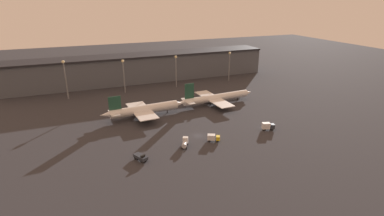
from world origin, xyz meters
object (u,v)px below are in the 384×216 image
at_px(airplane_1, 216,98).
at_px(service_vehicle_0, 268,126).
at_px(service_vehicle_2, 185,143).
at_px(service_vehicle_3, 213,138).
at_px(service_vehicle_1, 141,157).
at_px(airplane_0, 144,110).

bearing_deg(airplane_1, service_vehicle_0, -85.74).
xyz_separation_m(service_vehicle_2, service_vehicle_3, (12.98, 0.07, -0.05)).
bearing_deg(airplane_1, service_vehicle_2, -133.34).
bearing_deg(service_vehicle_1, airplane_0, 139.89).
distance_m(airplane_1, service_vehicle_3, 48.77).
bearing_deg(airplane_0, service_vehicle_3, -65.76).
bearing_deg(service_vehicle_0, service_vehicle_2, -161.28).
relative_size(airplane_0, service_vehicle_0, 7.23).
relative_size(service_vehicle_1, service_vehicle_3, 1.14).
bearing_deg(service_vehicle_2, airplane_1, -11.83).
distance_m(airplane_0, service_vehicle_2, 39.61).
bearing_deg(airplane_1, service_vehicle_1, -143.26).
distance_m(airplane_1, service_vehicle_2, 56.00).
height_order(airplane_1, service_vehicle_0, airplane_1).
height_order(service_vehicle_2, service_vehicle_3, service_vehicle_2).
relative_size(airplane_0, service_vehicle_2, 7.05).
height_order(airplane_0, service_vehicle_3, airplane_0).
bearing_deg(service_vehicle_1, service_vehicle_3, 72.31).
height_order(service_vehicle_0, service_vehicle_2, service_vehicle_0).
distance_m(airplane_0, airplane_1, 43.53).
distance_m(service_vehicle_0, service_vehicle_2, 41.63).
xyz_separation_m(service_vehicle_0, service_vehicle_3, (-28.64, -1.03, -0.26)).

